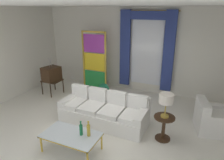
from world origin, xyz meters
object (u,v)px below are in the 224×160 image
table_lamp_brass (166,100)px  round_side_table (164,126)px  couch_white_long (105,111)px  bottle_crystal_tall (89,130)px  vintage_tv (51,74)px  stained_glass_divider (94,63)px  armchair_white (211,120)px  peacock_figurine (102,90)px  bottle_blue_decanter (81,129)px  coffee_table (71,136)px

table_lamp_brass → round_side_table: bearing=-166.0°
couch_white_long → bottle_crystal_tall: bearing=-78.9°
vintage_tv → stained_glass_divider: 1.57m
vintage_tv → table_lamp_brass: (4.17, -1.15, 0.30)m
armchair_white → peacock_figurine: bearing=166.7°
couch_white_long → bottle_blue_decanter: (0.10, -1.32, 0.24)m
peacock_figurine → coffee_table: bearing=-76.2°
coffee_table → peacock_figurine: (-0.71, 2.90, -0.15)m
coffee_table → bottle_blue_decanter: size_ratio=3.65×
bottle_blue_decanter → stained_glass_divider: bearing=113.7°
bottle_blue_decanter → peacock_figurine: size_ratio=0.56×
table_lamp_brass → bottle_blue_decanter: bearing=-143.1°
couch_white_long → table_lamp_brass: 1.78m
round_side_table → coffee_table: bearing=-144.8°
coffee_table → bottle_crystal_tall: bearing=17.5°
stained_glass_divider → peacock_figurine: size_ratio=3.67×
stained_glass_divider → table_lamp_brass: 3.55m
peacock_figurine → armchair_white: bearing=-13.3°
coffee_table → peacock_figurine: bearing=103.8°
couch_white_long → armchair_white: 2.73m
armchair_white → round_side_table: (-1.03, -0.86, 0.07)m
stained_glass_divider → round_side_table: 3.62m
coffee_table → table_lamp_brass: size_ratio=2.14×
couch_white_long → vintage_tv: vintage_tv is taller
peacock_figurine → round_side_table: round_side_table is taller
peacock_figurine → couch_white_long: bearing=-61.1°
couch_white_long → round_side_table: bearing=-6.4°
bottle_blue_decanter → peacock_figurine: bottle_blue_decanter is taller
coffee_table → armchair_white: (2.76, 2.08, -0.09)m
bottle_crystal_tall → vintage_tv: size_ratio=0.26×
bottle_crystal_tall → round_side_table: size_ratio=0.59×
couch_white_long → armchair_white: size_ratio=2.41×
bottle_crystal_tall → peacock_figurine: bottle_crystal_tall is taller
bottle_blue_decanter → round_side_table: 1.91m
peacock_figurine → stained_glass_divider: bearing=143.2°
armchair_white → stained_glass_divider: (-3.95, 1.18, 0.77)m
vintage_tv → peacock_figurine: (1.73, 0.53, -0.51)m
coffee_table → stained_glass_divider: 3.53m
peacock_figurine → round_side_table: bearing=-34.5°
peacock_figurine → bottle_crystal_tall: bearing=-68.8°
couch_white_long → vintage_tv: bearing=159.2°
bottle_blue_decanter → stained_glass_divider: (-1.39, 3.17, 0.51)m
armchair_white → stained_glass_divider: 4.19m
round_side_table → vintage_tv: bearing=164.6°
round_side_table → bottle_blue_decanter: bearing=-143.1°
peacock_figurine → vintage_tv: bearing=-163.0°
couch_white_long → stained_glass_divider: 2.38m
peacock_figurine → round_side_table: 2.96m
bottle_blue_decanter → stained_glass_divider: 3.50m
couch_white_long → peacock_figurine: couch_white_long is taller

